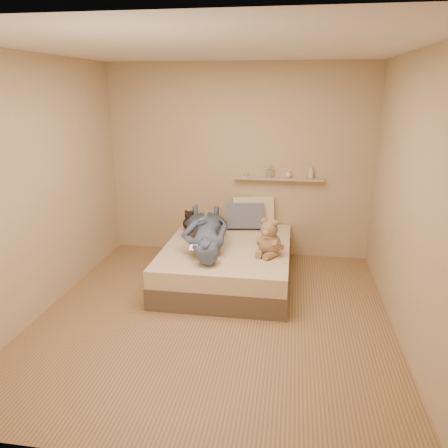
% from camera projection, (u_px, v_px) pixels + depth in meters
% --- Properties ---
extents(room, '(3.80, 3.80, 3.80)m').
position_uv_depth(room, '(213.00, 194.00, 4.15)').
color(room, '#99754F').
rests_on(room, ground).
extents(bed, '(1.50, 1.90, 0.45)m').
position_uv_depth(bed, '(228.00, 262.00, 5.35)').
color(bed, brown).
rests_on(bed, floor).
extents(game_console, '(0.16, 0.07, 0.06)m').
position_uv_depth(game_console, '(197.00, 248.00, 4.77)').
color(game_console, '#BABDC1').
rests_on(game_console, bed).
extents(teddy_bear, '(0.34, 0.35, 0.43)m').
position_uv_depth(teddy_bear, '(269.00, 240.00, 4.91)').
color(teddy_bear, tan).
rests_on(teddy_bear, bed).
extents(dark_plush, '(0.18, 0.18, 0.28)m').
position_uv_depth(dark_plush, '(190.00, 222.00, 5.78)').
color(dark_plush, black).
rests_on(dark_plush, bed).
extents(pillow_cream, '(0.59, 0.36, 0.43)m').
position_uv_depth(pillow_cream, '(253.00, 211.00, 5.97)').
color(pillow_cream, beige).
rests_on(pillow_cream, bed).
extents(pillow_grey, '(0.53, 0.32, 0.37)m').
position_uv_depth(pillow_grey, '(245.00, 216.00, 5.86)').
color(pillow_grey, slate).
rests_on(pillow_grey, bed).
extents(person, '(0.87, 1.64, 0.37)m').
position_uv_depth(person, '(205.00, 230.00, 5.25)').
color(person, '#434D69').
rests_on(person, bed).
extents(wall_shelf, '(1.20, 0.12, 0.03)m').
position_uv_depth(wall_shelf, '(278.00, 179.00, 5.86)').
color(wall_shelf, tan).
rests_on(wall_shelf, wall_back).
extents(shelf_bottles, '(0.93, 0.10, 0.18)m').
position_uv_depth(shelf_bottles, '(286.00, 172.00, 5.82)').
color(shelf_bottles, '#BFB3A4').
rests_on(shelf_bottles, wall_shelf).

